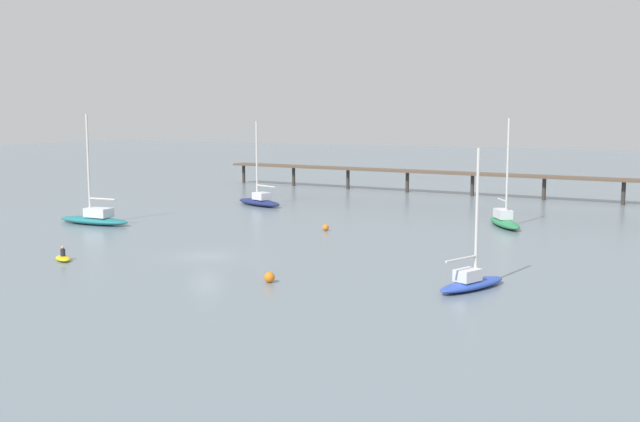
% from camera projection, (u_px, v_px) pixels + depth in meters
% --- Properties ---
extents(ground_plane, '(400.00, 400.00, 0.00)m').
position_uv_depth(ground_plane, '(206.00, 256.00, 58.46)').
color(ground_plane, slate).
extents(pier, '(69.59, 6.07, 7.57)m').
position_uv_depth(pier, '(571.00, 167.00, 94.47)').
color(pier, brown).
rests_on(pier, ground_plane).
extents(sailboat_teal, '(8.61, 2.90, 11.08)m').
position_uv_depth(sailboat_teal, '(95.00, 217.00, 75.42)').
color(sailboat_teal, '#1E727A').
rests_on(sailboat_teal, ground_plane).
extents(sailboat_navy, '(8.16, 4.99, 10.23)m').
position_uv_depth(sailboat_navy, '(259.00, 200.00, 90.89)').
color(sailboat_navy, navy).
rests_on(sailboat_navy, ground_plane).
extents(sailboat_green, '(5.55, 7.23, 10.69)m').
position_uv_depth(sailboat_green, '(504.00, 219.00, 73.86)').
color(sailboat_green, '#287F4C').
rests_on(sailboat_green, ground_plane).
extents(sailboat_blue, '(3.57, 6.24, 8.96)m').
position_uv_depth(sailboat_blue, '(471.00, 280.00, 47.39)').
color(sailboat_blue, '#2D4CB7').
rests_on(sailboat_blue, ground_plane).
extents(dinghy_yellow, '(2.42, 1.98, 1.14)m').
position_uv_depth(dinghy_yellow, '(63.00, 258.00, 56.74)').
color(dinghy_yellow, yellow).
rests_on(dinghy_yellow, ground_plane).
extents(mooring_buoy_near, '(0.72, 0.72, 0.72)m').
position_uv_depth(mooring_buoy_near, '(269.00, 277.00, 49.30)').
color(mooring_buoy_near, orange).
rests_on(mooring_buoy_near, ground_plane).
extents(mooring_buoy_inner, '(0.62, 0.62, 0.62)m').
position_uv_depth(mooring_buoy_inner, '(326.00, 228.00, 71.31)').
color(mooring_buoy_inner, orange).
rests_on(mooring_buoy_inner, ground_plane).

